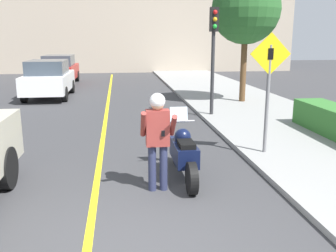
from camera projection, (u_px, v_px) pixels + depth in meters
The scene contains 10 objects.
sidewalk_curb at pixel (323, 146), 9.16m from camera, with size 4.40×44.00×0.11m.
road_center_line at pixel (103, 135), 10.41m from camera, with size 0.12×36.00×0.01m.
building_backdrop at pixel (118, 17), 28.82m from camera, with size 28.00×1.20×8.49m.
motorcycle at pixel (184, 153), 7.14m from camera, with size 0.62×2.17×1.27m.
person_biker at pixel (158, 132), 6.40m from camera, with size 0.59×0.47×1.73m.
crossing_sign at pixel (269, 82), 8.14m from camera, with size 0.91×0.08×2.64m.
traffic_light at pixel (213, 41), 12.17m from camera, with size 0.26×0.30×3.49m.
street_tree at pixel (246, 10), 14.56m from camera, with size 2.69×2.69×4.97m.
parked_car_white at pixel (49, 79), 16.83m from camera, with size 1.88×4.20×1.68m.
parked_car_red at pixel (60, 69), 21.83m from camera, with size 1.88×4.20×1.68m.
Camera 1 is at (-0.14, -4.23, 2.63)m, focal length 40.00 mm.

